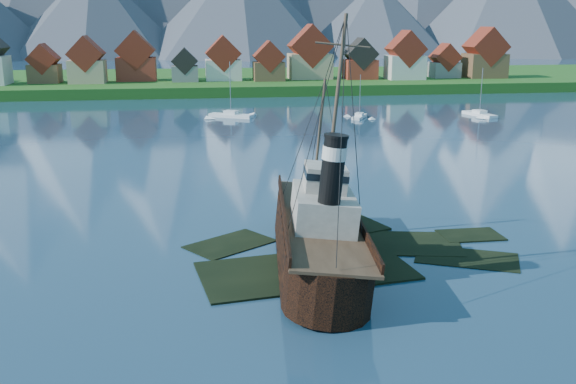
{
  "coord_description": "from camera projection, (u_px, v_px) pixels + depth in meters",
  "views": [
    {
      "loc": [
        -12.11,
        -52.62,
        20.7
      ],
      "look_at": [
        -3.36,
        6.0,
        5.0
      ],
      "focal_mm": 40.0,
      "sensor_mm": 36.0,
      "label": 1
    }
  ],
  "objects": [
    {
      "name": "tugboat_wreck",
      "position": [
        312.0,
        230.0,
        56.98
      ],
      "size": [
        6.63,
        28.58,
        22.65
      ],
      "rotation": [
        0.0,
        0.09,
        -0.1
      ],
      "color": "black",
      "rests_on": "ground"
    },
    {
      "name": "shore_bank",
      "position": [
        227.0,
        85.0,
        219.87
      ],
      "size": [
        600.0,
        80.0,
        3.2
      ],
      "primitive_type": "cube",
      "color": "#174C15",
      "rests_on": "ground"
    },
    {
      "name": "town",
      "position": [
        121.0,
        62.0,
        195.81
      ],
      "size": [
        250.96,
        16.69,
        17.3
      ],
      "color": "maroon",
      "rests_on": "ground"
    },
    {
      "name": "ground",
      "position": [
        335.0,
        261.0,
        57.33
      ],
      "size": [
        1400.0,
        1400.0,
        0.0
      ],
      "primitive_type": "plane",
      "color": "navy",
      "rests_on": "ground"
    },
    {
      "name": "seawall",
      "position": [
        235.0,
        97.0,
        183.54
      ],
      "size": [
        600.0,
        2.5,
        2.0
      ],
      "primitive_type": "cube",
      "color": "#3F3D38",
      "rests_on": "ground"
    },
    {
      "name": "shoal",
      "position": [
        349.0,
        256.0,
        59.73
      ],
      "size": [
        31.71,
        21.24,
        1.14
      ],
      "color": "black",
      "rests_on": "ground"
    },
    {
      "name": "sailboat_c",
      "position": [
        231.0,
        116.0,
        144.25
      ],
      "size": [
        10.05,
        6.9,
        12.94
      ],
      "rotation": [
        0.0,
        0.0,
        1.09
      ],
      "color": "white",
      "rests_on": "ground"
    },
    {
      "name": "sailboat_d",
      "position": [
        359.0,
        117.0,
        143.19
      ],
      "size": [
        5.14,
        7.38,
        10.09
      ],
      "rotation": [
        0.0,
        0.0,
        -0.5
      ],
      "color": "white",
      "rests_on": "ground"
    },
    {
      "name": "sailboat_e",
      "position": [
        479.0,
        115.0,
        146.59
      ],
      "size": [
        4.74,
        10.09,
        11.35
      ],
      "rotation": [
        0.0,
        0.0,
        0.24
      ],
      "color": "white",
      "rests_on": "ground"
    }
  ]
}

